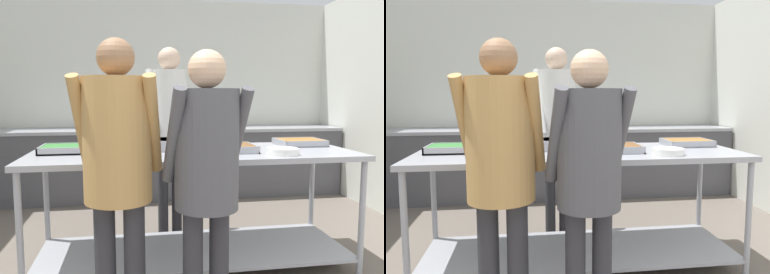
% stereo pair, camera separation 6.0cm
% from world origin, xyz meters
% --- Properties ---
extents(wall_rear, '(4.97, 0.06, 2.65)m').
position_xyz_m(wall_rear, '(0.00, 4.37, 1.32)').
color(wall_rear, silver).
rests_on(wall_rear, ground_plane).
extents(back_counter, '(4.81, 0.65, 0.91)m').
position_xyz_m(back_counter, '(0.00, 4.00, 0.46)').
color(back_counter, '#4C4C51').
rests_on(back_counter, ground_plane).
extents(serving_counter, '(2.48, 0.88, 0.92)m').
position_xyz_m(serving_counter, '(0.08, 1.92, 0.62)').
color(serving_counter, '#9EA0A8').
rests_on(serving_counter, ground_plane).
extents(serving_tray_greens, '(0.39, 0.31, 0.05)m').
position_xyz_m(serving_tray_greens, '(-0.88, 2.02, 0.94)').
color(serving_tray_greens, '#9EA0A8').
rests_on(serving_tray_greens, serving_counter).
extents(broccoli_bowl, '(0.26, 0.26, 0.12)m').
position_xyz_m(broccoli_bowl, '(-0.52, 2.13, 0.96)').
color(broccoli_bowl, '#B2B2B7').
rests_on(broccoli_bowl, serving_counter).
extents(sauce_pan, '(0.46, 0.32, 0.09)m').
position_xyz_m(sauce_pan, '(-0.13, 2.04, 0.96)').
color(sauce_pan, '#9EA0A8').
rests_on(sauce_pan, serving_counter).
extents(serving_tray_roast, '(0.41, 0.32, 0.05)m').
position_xyz_m(serving_tray_roast, '(0.34, 1.86, 0.94)').
color(serving_tray_roast, '#9EA0A8').
rests_on(serving_tray_roast, serving_counter).
extents(plate_stack, '(0.24, 0.24, 0.05)m').
position_xyz_m(plate_stack, '(0.70, 1.66, 0.94)').
color(plate_stack, white).
rests_on(plate_stack, serving_counter).
extents(serving_tray_vegetables, '(0.39, 0.31, 0.05)m').
position_xyz_m(serving_tray_vegetables, '(1.04, 2.11, 0.94)').
color(serving_tray_vegetables, '#9EA0A8').
rests_on(serving_tray_vegetables, serving_counter).
extents(guest_serving_left, '(0.53, 0.40, 1.66)m').
position_xyz_m(guest_serving_left, '(-0.47, 1.20, 1.02)').
color(guest_serving_left, '#2D2D33').
rests_on(guest_serving_left, ground_plane).
extents(guest_serving_right, '(0.49, 0.38, 1.59)m').
position_xyz_m(guest_serving_right, '(0.01, 1.09, 0.98)').
color(guest_serving_right, '#2D2D33').
rests_on(guest_serving_right, ground_plane).
extents(cook_behind_counter, '(0.44, 0.40, 1.79)m').
position_xyz_m(cook_behind_counter, '(-0.03, 2.62, 1.13)').
color(cook_behind_counter, '#2D2D33').
rests_on(cook_behind_counter, ground_plane).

